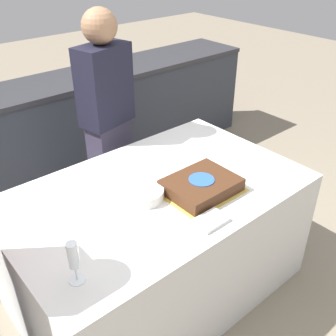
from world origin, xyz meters
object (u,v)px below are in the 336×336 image
object	(u,v)px
person_cutting_cake	(108,124)
cake	(201,185)
wine_glass	(73,257)
plate_stack	(145,194)

from	to	relation	value
person_cutting_cake	cake	bearing A→B (deg)	76.91
wine_glass	person_cutting_cake	distance (m)	1.34
cake	person_cutting_cake	size ratio (longest dim) A/B	0.26
person_cutting_cake	plate_stack	bearing A→B (deg)	57.30
plate_stack	person_cutting_cake	distance (m)	0.83
plate_stack	wine_glass	distance (m)	0.63
plate_stack	person_cutting_cake	size ratio (longest dim) A/B	0.13
cake	plate_stack	world-z (taller)	cake
wine_glass	plate_stack	bearing A→B (deg)	26.00
plate_stack	person_cutting_cake	xyz separation A→B (m)	(0.28, 0.78, 0.05)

